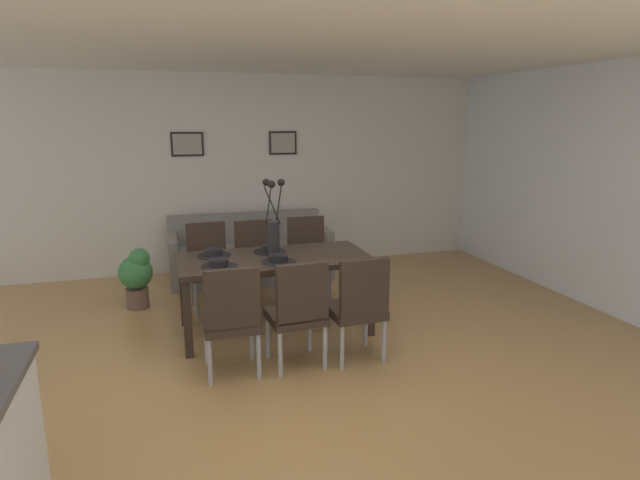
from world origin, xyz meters
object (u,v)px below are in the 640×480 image
dining_table (274,265)px  framed_picture_center (283,143)px  bowl_near_left (219,262)px  sofa (250,256)px  bowl_near_right (214,252)px  dining_chair_mid_right (308,254)px  bowl_far_right (270,248)px  centerpiece_vase (274,227)px  bowl_far_left (279,258)px  dining_chair_near_right (209,262)px  dining_chair_mid_left (359,303)px  framed_picture_left (187,144)px  dining_chair_near_left (231,315)px  potted_plant (136,275)px  dining_chair_far_right (257,259)px  dining_chair_far_left (298,309)px

dining_table → framed_picture_center: (0.63, 2.33, 1.04)m
bowl_near_left → sofa: 2.19m
bowl_near_right → bowl_near_left: bearing=-90.0°
dining_chair_mid_right → bowl_far_right: size_ratio=5.41×
centerpiece_vase → bowl_far_left: 0.32m
dining_chair_near_right → dining_chair_mid_left: size_ratio=1.00×
bowl_far_left → framed_picture_left: size_ratio=0.41×
dining_chair_near_right → bowl_near_right: size_ratio=5.41×
dining_chair_near_left → bowl_far_left: bearing=50.5°
dining_chair_near_left → dining_chair_near_right: bearing=90.9°
dining_chair_mid_left → potted_plant: bearing=134.0°
sofa → centerpiece_vase: bearing=-91.8°
bowl_far_left → dining_chair_mid_right: bearing=62.0°
bowl_far_left → framed_picture_center: framed_picture_center is taller
dining_chair_far_right → bowl_far_left: bearing=-88.5°
bowl_far_right → framed_picture_center: framed_picture_center is taller
bowl_near_left → sofa: bowl_near_left is taller
bowl_far_right → dining_chair_near_right: bearing=129.9°
dining_chair_far_left → framed_picture_center: framed_picture_center is taller
sofa → framed_picture_left: 1.65m
dining_chair_far_right → bowl_near_left: size_ratio=5.41×
dining_chair_near_right → sofa: (0.60, 1.00, -0.23)m
dining_chair_far_left → bowl_far_left: 0.69m
dining_chair_near_left → sofa: 2.75m
dining_chair_near_right → sofa: size_ratio=0.46×
dining_chair_mid_left → centerpiece_vase: size_ratio=1.25×
dining_chair_near_right → bowl_near_right: 0.71m
dining_table → dining_chair_far_right: 0.84m
dining_chair_mid_left → bowl_near_left: dining_chair_mid_left is taller
dining_chair_far_left → dining_chair_far_right: bearing=91.6°
centerpiece_vase → dining_chair_mid_left: bearing=-58.2°
dining_table → bowl_far_right: bearing=90.0°
bowl_far_right → potted_plant: bearing=147.2°
bowl_far_right → potted_plant: bowl_far_right is taller
bowl_near_right → sofa: bowl_near_right is taller
dining_chair_near_left → dining_chair_mid_right: bearing=57.4°
dining_chair_near_right → bowl_far_right: 0.89m
dining_table → dining_chair_near_left: (-0.52, -0.83, -0.15)m
bowl_far_right → bowl_near_right: bearing=180.0°
dining_table → dining_chair_mid_right: (0.57, 0.88, -0.15)m
dining_chair_far_left → centerpiece_vase: size_ratio=1.25×
dining_chair_far_right → bowl_far_right: bearing=-87.5°
dining_table → dining_chair_far_right: (-0.03, 0.83, -0.15)m
potted_plant → dining_chair_mid_right: bearing=-4.9°
sofa → bowl_far_right: bearing=-92.0°
dining_chair_near_left → dining_chair_far_left: size_ratio=1.00×
dining_chair_near_left → dining_chair_far_left: (0.54, -0.01, 0.00)m
dining_chair_near_right → framed_picture_left: bearing=93.3°
dining_chair_mid_right → sofa: dining_chair_mid_right is taller
sofa → dining_chair_far_right: bearing=-94.7°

